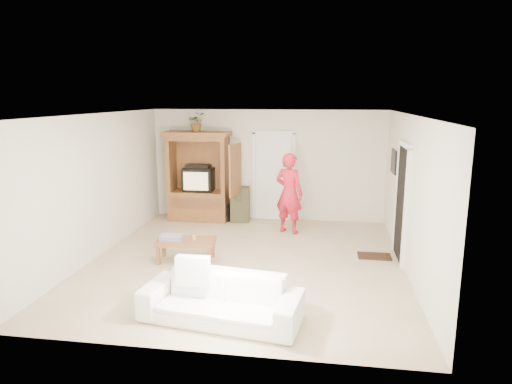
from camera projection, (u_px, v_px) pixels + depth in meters
floor at (246, 261)px, 8.17m from camera, size 6.00×6.00×0.00m
ceiling at (245, 114)px, 7.63m from camera, size 6.00×6.00×0.00m
wall_back at (268, 165)px, 10.80m from camera, size 5.50×0.00×5.50m
wall_front at (199, 245)px, 5.00m from camera, size 5.50×0.00×5.50m
wall_left at (97, 186)px, 8.31m from camera, size 0.00×6.00×6.00m
wall_right at (410, 195)px, 7.50m from camera, size 0.00×6.00×6.00m
armoire at (200, 182)px, 10.79m from camera, size 1.82×1.14×2.10m
door_back at (274, 177)px, 10.81m from camera, size 0.85×0.05×2.04m
doorway_right at (402, 204)px, 8.14m from camera, size 0.05×0.90×2.04m
framed_picture at (394, 161)px, 9.27m from camera, size 0.03×0.60×0.48m
doormat at (374, 256)px, 8.41m from camera, size 0.60×0.40×0.02m
plant at (197, 122)px, 10.47m from camera, size 0.49×0.46×0.44m
man at (289, 193)px, 9.74m from camera, size 0.75×0.64×1.74m
sofa at (221, 299)px, 5.96m from camera, size 2.18×1.11×0.61m
coffee_table at (186, 243)px, 8.14m from camera, size 1.09×0.68×0.39m
towel at (172, 237)px, 8.16m from camera, size 0.38×0.28×0.08m
candle at (194, 237)px, 8.14m from camera, size 0.08×0.08×0.10m
backpack_black at (224, 213)px, 10.80m from camera, size 0.34×0.23×0.39m
backpack_olive at (240, 204)px, 10.70m from camera, size 0.47×0.37×0.82m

